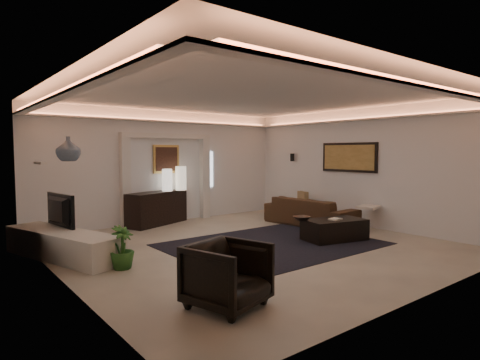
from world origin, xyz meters
TOP-DOWN VIEW (x-y plane):
  - floor at (0.00, 0.00)m, footprint 7.00×7.00m
  - ceiling at (0.00, 0.00)m, footprint 7.00×7.00m
  - wall_back at (0.00, 3.50)m, footprint 7.00×0.00m
  - wall_front at (0.00, -3.50)m, footprint 7.00×0.00m
  - wall_left at (-3.50, 0.00)m, footprint 0.00×7.00m
  - wall_right at (3.50, 0.00)m, footprint 0.00×7.00m
  - cove_soffit at (0.00, 0.00)m, footprint 7.00×7.00m
  - daylight_slit at (1.35, 3.48)m, footprint 0.25×0.03m
  - area_rug at (0.40, -0.20)m, footprint 4.00×3.00m
  - pilaster_left at (-1.15, 3.40)m, footprint 0.22×0.20m
  - pilaster_right at (1.15, 3.40)m, footprint 0.22×0.20m
  - alcove_header at (0.00, 3.40)m, footprint 2.52×0.20m
  - painting_frame at (0.00, 3.47)m, footprint 0.74×0.04m
  - painting_canvas at (0.00, 3.44)m, footprint 0.62×0.02m
  - art_panel_frame at (3.47, 0.30)m, footprint 0.04×1.64m
  - art_panel_gold at (3.44, 0.30)m, footprint 0.02×1.50m
  - wall_sconce at (3.38, 2.20)m, footprint 0.12×0.12m
  - wall_niche at (-3.44, 1.40)m, footprint 0.10×0.55m
  - console at (-0.39, 3.25)m, footprint 1.81×1.15m
  - lamp_left at (-0.10, 3.25)m, footprint 0.26×0.26m
  - lamp_right at (0.31, 3.25)m, footprint 0.31×0.31m
  - media_ledge at (-3.15, 1.33)m, footprint 1.39×2.69m
  - tv at (-3.15, 1.79)m, footprint 1.06×0.29m
  - figurine at (-2.82, 2.07)m, footprint 0.20×0.20m
  - ginger_jar at (-2.95, 1.55)m, footprint 0.45×0.45m
  - plant at (-2.59, 0.05)m, footprint 0.51×0.51m
  - sofa at (2.58, 0.78)m, footprint 2.41×1.09m
  - throw_blanket at (3.15, -0.51)m, footprint 0.60×0.53m
  - throw_pillow at (3.15, 1.56)m, footprint 0.24×0.42m
  - coffee_table at (1.67, -0.71)m, footprint 1.39×0.96m
  - bowl at (1.05, -0.36)m, footprint 0.43×0.43m
  - magazine at (1.63, -0.76)m, footprint 0.28×0.22m
  - armchair at (-2.21, -2.23)m, footprint 1.03×1.04m

SIDE VIEW (x-z plane):
  - floor at x=0.00m, z-range 0.00..0.00m
  - area_rug at x=0.40m, z-range 0.00..0.01m
  - coffee_table at x=1.67m, z-range -0.03..0.44m
  - media_ledge at x=-3.15m, z-range -0.02..0.47m
  - plant at x=-2.59m, z-range 0.00..0.68m
  - sofa at x=2.58m, z-range 0.00..0.68m
  - armchair at x=-2.21m, z-range 0.00..0.77m
  - console at x=-0.39m, z-range -0.03..0.83m
  - magazine at x=1.63m, z-range 0.41..0.44m
  - bowl at x=1.05m, z-range 0.41..0.49m
  - throw_blanket at x=3.15m, z-range 0.52..0.58m
  - throw_pillow at x=3.15m, z-range 0.35..0.75m
  - figurine at x=-2.82m, z-range 0.42..0.86m
  - tv at x=-3.15m, z-range 0.45..1.05m
  - lamp_left at x=-0.10m, z-range 0.81..1.37m
  - lamp_right at x=0.31m, z-range 0.78..1.40m
  - pilaster_left at x=-1.15m, z-range 0.00..2.20m
  - pilaster_right at x=1.15m, z-range 0.00..2.20m
  - daylight_slit at x=1.35m, z-range 0.85..1.85m
  - wall_back at x=0.00m, z-range -2.05..4.95m
  - wall_front at x=0.00m, z-range -2.05..4.95m
  - wall_left at x=-3.50m, z-range -2.05..4.95m
  - wall_right at x=3.50m, z-range -2.05..4.95m
  - painting_frame at x=0.00m, z-range 1.28..2.02m
  - painting_canvas at x=0.00m, z-range 1.34..1.96m
  - wall_niche at x=-3.44m, z-range 1.63..1.67m
  - wall_sconce at x=3.38m, z-range 1.57..1.79m
  - art_panel_gold at x=3.44m, z-range 1.39..2.01m
  - art_panel_frame at x=3.47m, z-range 1.33..2.07m
  - ginger_jar at x=-2.95m, z-range 1.67..2.11m
  - alcove_header at x=0.00m, z-range 2.19..2.31m
  - cove_soffit at x=0.00m, z-range 2.60..2.64m
  - ceiling at x=0.00m, z-range 2.90..2.90m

